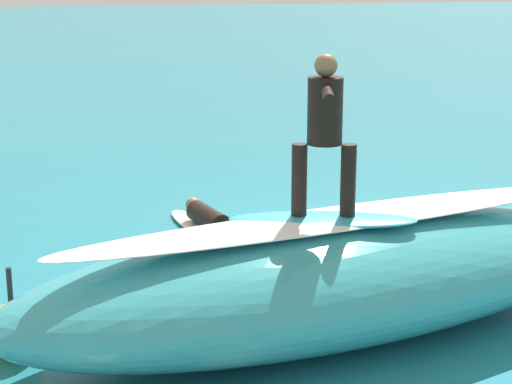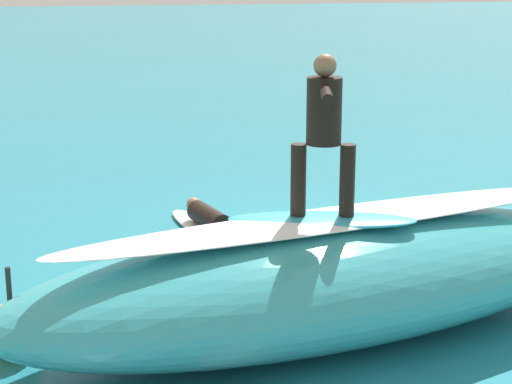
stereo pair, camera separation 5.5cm
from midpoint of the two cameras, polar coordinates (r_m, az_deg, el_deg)
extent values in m
plane|color=teal|center=(11.83, 4.44, -3.61)|extent=(120.00, 120.00, 0.00)
ellipsoid|color=teal|center=(9.07, 5.04, -5.55)|extent=(7.26, 3.89, 1.17)
ellipsoid|color=white|center=(8.87, 5.14, -1.75)|extent=(5.89, 2.22, 0.08)
ellipsoid|color=#33B2D1|center=(8.81, 4.42, -1.80)|extent=(1.94, 0.95, 0.10)
cylinder|color=black|center=(8.69, 2.91, 0.78)|extent=(0.15, 0.15, 0.71)
cylinder|color=black|center=(8.71, 6.04, 0.75)|extent=(0.15, 0.15, 0.71)
cylinder|color=black|center=(8.56, 4.57, 5.19)|extent=(0.41, 0.41, 0.65)
sphere|color=#936B4C|center=(8.50, 4.63, 8.08)|extent=(0.22, 0.22, 0.22)
cylinder|color=black|center=(8.07, 4.74, 6.23)|extent=(0.23, 0.59, 0.10)
cylinder|color=black|center=(8.98, 4.48, 7.11)|extent=(0.23, 0.59, 0.10)
ellipsoid|color=silver|center=(12.38, -2.89, -2.51)|extent=(1.17, 2.41, 0.09)
cylinder|color=black|center=(12.33, -2.90, -1.65)|extent=(0.53, 0.89, 0.30)
sphere|color=#936B4C|center=(12.76, -3.88, -0.81)|extent=(0.21, 0.21, 0.21)
cylinder|color=black|center=(11.73, -0.92, -2.93)|extent=(0.33, 0.71, 0.13)
cylinder|color=black|center=(11.65, -1.68, -3.05)|extent=(0.33, 0.71, 0.13)
sphere|color=orange|center=(8.98, -15.18, -8.47)|extent=(0.53, 0.53, 0.53)
cylinder|color=#262626|center=(8.82, -15.37, -5.80)|extent=(0.05, 0.05, 0.37)
camera|label=1|loc=(0.03, -89.85, 0.04)|focal=62.48mm
camera|label=2|loc=(0.03, 90.15, -0.04)|focal=62.48mm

